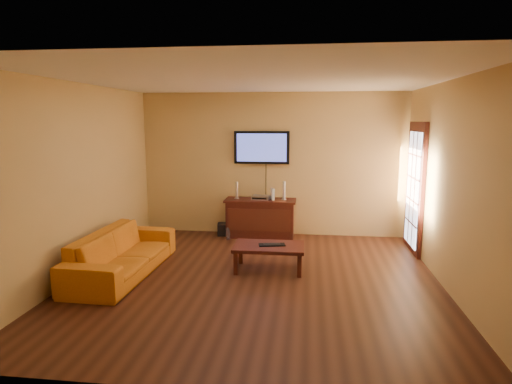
% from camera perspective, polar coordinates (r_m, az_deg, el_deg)
% --- Properties ---
extents(ground_plane, '(5.00, 5.00, 0.00)m').
position_cam_1_polar(ground_plane, '(6.04, -0.03, -11.65)').
color(ground_plane, black).
rests_on(ground_plane, ground).
extents(room_walls, '(5.00, 5.00, 5.00)m').
position_cam_1_polar(room_walls, '(6.27, 0.67, 5.02)').
color(room_walls, tan).
rests_on(room_walls, ground).
extents(french_door, '(0.07, 1.02, 2.22)m').
position_cam_1_polar(french_door, '(7.58, 20.41, 0.35)').
color(french_door, black).
rests_on(french_door, ground).
extents(media_console, '(1.33, 0.51, 0.72)m').
position_cam_1_polar(media_console, '(8.08, 0.58, -3.47)').
color(media_console, black).
rests_on(media_console, ground).
extents(television, '(1.04, 0.08, 0.62)m').
position_cam_1_polar(television, '(8.10, 0.77, 5.95)').
color(television, black).
rests_on(television, ground).
extents(coffee_table, '(1.03, 0.63, 0.38)m').
position_cam_1_polar(coffee_table, '(6.31, 1.73, -7.53)').
color(coffee_table, black).
rests_on(coffee_table, ground).
extents(sofa, '(0.68, 2.14, 0.83)m').
position_cam_1_polar(sofa, '(6.43, -17.42, -6.85)').
color(sofa, orange).
rests_on(sofa, ground).
extents(speaker_left, '(0.09, 0.09, 0.32)m').
position_cam_1_polar(speaker_left, '(8.07, -2.58, 0.15)').
color(speaker_left, silver).
rests_on(speaker_left, media_console).
extents(speaker_right, '(0.10, 0.10, 0.35)m').
position_cam_1_polar(speaker_right, '(7.95, 3.76, 0.10)').
color(speaker_right, silver).
rests_on(speaker_right, media_console).
extents(av_receiver, '(0.35, 0.27, 0.07)m').
position_cam_1_polar(av_receiver, '(8.00, 0.64, -0.73)').
color(av_receiver, silver).
rests_on(av_receiver, media_console).
extents(game_console, '(0.09, 0.16, 0.21)m').
position_cam_1_polar(game_console, '(7.96, 2.22, -0.28)').
color(game_console, white).
rests_on(game_console, media_console).
extents(subwoofer, '(0.26, 0.26, 0.23)m').
position_cam_1_polar(subwoofer, '(8.26, -4.32, -4.97)').
color(subwoofer, black).
rests_on(subwoofer, ground).
extents(bottle, '(0.08, 0.08, 0.23)m').
position_cam_1_polar(bottle, '(7.97, -3.79, -5.58)').
color(bottle, white).
rests_on(bottle, ground).
extents(keyboard, '(0.40, 0.22, 0.02)m').
position_cam_1_polar(keyboard, '(6.29, 2.14, -7.03)').
color(keyboard, black).
rests_on(keyboard, coffee_table).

